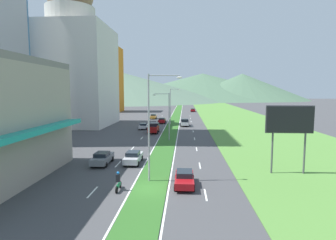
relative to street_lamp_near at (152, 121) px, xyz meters
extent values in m
plane|color=#424244|center=(0.02, -2.28, -6.17)|extent=(600.00, 600.00, 0.00)
cube|color=#2D6023|center=(0.02, 57.72, -6.14)|extent=(3.20, 240.00, 0.06)
cube|color=#518438|center=(20.62, 57.72, -6.14)|extent=(24.00, 240.00, 0.06)
cube|color=silver|center=(-5.08, -3.33, -6.16)|extent=(0.16, 2.80, 0.01)
cube|color=silver|center=(-5.08, 6.14, -6.16)|extent=(0.16, 2.80, 0.01)
cube|color=silver|center=(-5.08, 15.62, -6.16)|extent=(0.16, 2.80, 0.01)
cube|color=silver|center=(-5.08, 25.09, -6.16)|extent=(0.16, 2.80, 0.01)
cube|color=silver|center=(-5.08, 34.57, -6.16)|extent=(0.16, 2.80, 0.01)
cube|color=silver|center=(-5.08, 44.04, -6.16)|extent=(0.16, 2.80, 0.01)
cube|color=silver|center=(-5.08, 53.52, -6.16)|extent=(0.16, 2.80, 0.01)
cube|color=silver|center=(-5.08, 62.99, -6.16)|extent=(0.16, 2.80, 0.01)
cube|color=silver|center=(-5.08, 72.46, -6.16)|extent=(0.16, 2.80, 0.01)
cube|color=silver|center=(5.12, -3.33, -6.16)|extent=(0.16, 2.80, 0.01)
cube|color=silver|center=(5.12, 6.14, -6.16)|extent=(0.16, 2.80, 0.01)
cube|color=silver|center=(5.12, 15.62, -6.16)|extent=(0.16, 2.80, 0.01)
cube|color=silver|center=(5.12, 25.09, -6.16)|extent=(0.16, 2.80, 0.01)
cube|color=silver|center=(5.12, 34.57, -6.16)|extent=(0.16, 2.80, 0.01)
cube|color=silver|center=(5.12, 44.04, -6.16)|extent=(0.16, 2.80, 0.01)
cube|color=silver|center=(5.12, 53.52, -6.16)|extent=(0.16, 2.80, 0.01)
cube|color=silver|center=(5.12, 62.99, -6.16)|extent=(0.16, 2.80, 0.01)
cube|color=silver|center=(5.12, 72.46, -6.16)|extent=(0.16, 2.80, 0.01)
cube|color=silver|center=(-1.73, 57.72, -6.16)|extent=(0.16, 240.00, 0.01)
cube|color=silver|center=(1.77, 57.72, -6.16)|extent=(0.16, 240.00, 0.01)
cube|color=teal|center=(-11.34, -2.57, -0.85)|extent=(2.82, 18.98, 0.66)
cube|color=silver|center=(-26.41, 44.56, 6.67)|extent=(19.80, 19.80, 25.68)
cylinder|color=beige|center=(-26.41, 44.56, 21.89)|extent=(12.47, 12.47, 4.75)
cube|color=orange|center=(-30.85, 90.95, 7.62)|extent=(12.39, 12.39, 27.59)
cone|color=#516B56|center=(-58.32, 221.21, 7.20)|extent=(195.06, 195.06, 26.74)
cone|color=#47664C|center=(22.95, 288.63, 8.08)|extent=(219.49, 219.49, 28.51)
cone|color=#47664C|center=(59.83, 251.02, 6.76)|extent=(125.08, 125.08, 25.87)
cylinder|color=#99999E|center=(-0.34, -0.03, -0.77)|extent=(0.18, 0.18, 10.79)
cylinder|color=#99999E|center=(1.18, 0.09, 4.47)|extent=(3.05, 0.33, 0.10)
ellipsoid|color=silver|center=(2.69, 0.21, 4.27)|extent=(0.56, 0.28, 0.20)
cylinder|color=#99999E|center=(0.36, 22.91, -1.80)|extent=(0.18, 0.18, 8.73)
cylinder|color=#99999E|center=(-0.99, 22.82, 2.41)|extent=(2.70, 0.29, 0.10)
ellipsoid|color=silver|center=(-2.33, 22.73, 2.21)|extent=(0.56, 0.28, 0.20)
cylinder|color=#99999E|center=(-0.64, 45.85, -1.32)|extent=(0.18, 0.18, 9.70)
cylinder|color=#99999E|center=(0.54, 45.97, 3.39)|extent=(2.37, 0.33, 0.10)
ellipsoid|color=silver|center=(1.72, 46.08, 3.19)|extent=(0.56, 0.28, 0.20)
cylinder|color=#4C4C51|center=(12.87, 3.43, -3.85)|extent=(0.20, 0.20, 4.64)
cylinder|color=#4C4C51|center=(16.35, 3.43, -3.85)|extent=(0.20, 0.20, 4.64)
cube|color=black|center=(14.61, 3.33, -0.11)|extent=(4.97, 0.16, 2.84)
cube|color=#4C4C51|center=(14.61, 3.45, -0.11)|extent=(5.17, 0.08, 3.04)
cube|color=slate|center=(-7.02, 6.07, -5.47)|extent=(1.82, 4.67, 0.75)
cube|color=black|center=(-7.02, 5.88, -4.86)|extent=(1.56, 2.05, 0.46)
cylinder|color=black|center=(-7.90, 7.51, -5.85)|extent=(0.22, 0.64, 0.64)
cylinder|color=black|center=(-6.15, 7.51, -5.85)|extent=(0.22, 0.64, 0.64)
cylinder|color=black|center=(-7.90, 4.62, -5.85)|extent=(0.22, 0.64, 0.64)
cylinder|color=black|center=(-6.15, 4.62, -5.85)|extent=(0.22, 0.64, 0.64)
cube|color=#C6842D|center=(-6.98, 61.28, -5.48)|extent=(1.72, 4.60, 0.73)
cube|color=black|center=(-6.98, 61.10, -4.85)|extent=(1.48, 2.02, 0.53)
cylinder|color=black|center=(-7.81, 62.71, -5.85)|extent=(0.22, 0.64, 0.64)
cylinder|color=black|center=(-6.16, 62.71, -5.85)|extent=(0.22, 0.64, 0.64)
cylinder|color=black|center=(-7.81, 59.86, -5.85)|extent=(0.22, 0.64, 0.64)
cylinder|color=black|center=(-6.16, 59.86, -5.85)|extent=(0.22, 0.64, 0.64)
cube|color=silver|center=(-6.62, 37.61, -5.54)|extent=(1.77, 4.14, 0.62)
cube|color=black|center=(-6.62, 37.44, -4.99)|extent=(1.53, 1.82, 0.49)
cylinder|color=black|center=(-7.47, 38.89, -5.85)|extent=(0.22, 0.64, 0.64)
cylinder|color=black|center=(-5.77, 38.89, -5.85)|extent=(0.22, 0.64, 0.64)
cylinder|color=black|center=(-7.47, 36.32, -5.85)|extent=(0.22, 0.64, 0.64)
cylinder|color=black|center=(-5.77, 36.32, -5.85)|extent=(0.22, 0.64, 0.64)
cube|color=maroon|center=(-3.22, 49.72, -5.46)|extent=(1.85, 4.25, 0.78)
cube|color=black|center=(-3.22, 49.55, -4.87)|extent=(1.59, 1.87, 0.41)
cylinder|color=black|center=(-4.10, 51.03, -5.85)|extent=(0.22, 0.64, 0.64)
cylinder|color=black|center=(-2.33, 51.03, -5.85)|extent=(0.22, 0.64, 0.64)
cylinder|color=black|center=(-4.10, 48.40, -5.85)|extent=(0.22, 0.64, 0.64)
cylinder|color=black|center=(-2.33, 48.40, -5.85)|extent=(0.22, 0.64, 0.64)
cube|color=#B2B2B7|center=(-3.26, 6.80, -5.50)|extent=(1.80, 4.65, 0.70)
cube|color=black|center=(-3.26, 6.61, -4.89)|extent=(1.55, 2.05, 0.51)
cylinder|color=black|center=(-4.12, 8.24, -5.85)|extent=(0.22, 0.64, 0.64)
cylinder|color=black|center=(-2.39, 8.24, -5.85)|extent=(0.22, 0.64, 0.64)
cylinder|color=black|center=(-4.12, 5.36, -5.85)|extent=(0.22, 0.64, 0.64)
cylinder|color=black|center=(-2.39, 5.36, -5.85)|extent=(0.22, 0.64, 0.64)
cube|color=maroon|center=(6.69, 92.57, -5.53)|extent=(1.85, 4.29, 0.63)
cube|color=black|center=(6.69, 92.75, -4.99)|extent=(1.59, 1.89, 0.44)
cylinder|color=black|center=(7.58, 91.25, -5.85)|extent=(0.22, 0.64, 0.64)
cylinder|color=black|center=(5.80, 91.25, -5.85)|extent=(0.22, 0.64, 0.64)
cylinder|color=black|center=(7.58, 93.90, -5.85)|extent=(0.22, 0.64, 0.64)
cylinder|color=black|center=(5.80, 93.90, -5.85)|extent=(0.22, 0.64, 0.64)
cube|color=maroon|center=(3.23, -1.19, -5.53)|extent=(1.76, 4.45, 0.63)
cube|color=black|center=(3.23, -1.01, -4.97)|extent=(1.52, 1.96, 0.49)
cylinder|color=black|center=(4.08, -2.57, -5.85)|extent=(0.22, 0.64, 0.64)
cylinder|color=black|center=(2.39, -2.57, -5.85)|extent=(0.22, 0.64, 0.64)
cylinder|color=black|center=(4.08, 0.19, -5.85)|extent=(0.22, 0.64, 0.64)
cylinder|color=black|center=(2.39, 0.19, -5.85)|extent=(0.22, 0.64, 0.64)
cube|color=silver|center=(3.24, 44.06, -5.37)|extent=(2.00, 5.40, 0.80)
cube|color=black|center=(3.24, 42.46, -4.57)|extent=(1.84, 2.00, 0.80)
cube|color=silver|center=(4.18, 45.16, -4.75)|extent=(0.10, 3.20, 0.44)
cube|color=silver|center=(2.30, 45.16, -4.75)|extent=(0.10, 3.20, 0.44)
cube|color=silver|center=(3.24, 46.71, -4.75)|extent=(1.84, 0.10, 0.44)
cylinder|color=black|center=(4.20, 42.44, -5.77)|extent=(0.26, 0.80, 0.80)
cylinder|color=black|center=(2.28, 42.44, -5.77)|extent=(0.26, 0.80, 0.80)
cylinder|color=black|center=(4.20, 45.68, -5.77)|extent=(0.26, 0.80, 0.80)
cylinder|color=black|center=(2.28, 45.68, -5.77)|extent=(0.26, 0.80, 0.80)
cube|color=maroon|center=(-3.55, 31.80, -5.37)|extent=(2.00, 5.40, 0.80)
cube|color=black|center=(-3.55, 33.40, -4.57)|extent=(1.84, 2.00, 0.80)
cube|color=maroon|center=(-4.49, 30.70, -4.75)|extent=(0.10, 3.20, 0.44)
cube|color=maroon|center=(-2.61, 30.70, -4.75)|extent=(0.10, 3.20, 0.44)
cube|color=maroon|center=(-3.55, 29.15, -4.75)|extent=(1.84, 0.10, 0.44)
cylinder|color=black|center=(-4.51, 33.42, -5.77)|extent=(0.26, 0.80, 0.80)
cylinder|color=black|center=(-2.59, 33.42, -5.77)|extent=(0.26, 0.80, 0.80)
cylinder|color=black|center=(-4.51, 30.18, -5.77)|extent=(0.26, 0.80, 0.80)
cylinder|color=black|center=(-2.59, 30.18, -5.77)|extent=(0.26, 0.80, 0.80)
cylinder|color=black|center=(-2.83, -2.04, -5.87)|extent=(0.10, 0.60, 0.60)
cylinder|color=black|center=(-2.83, -3.44, -5.87)|extent=(0.12, 0.60, 0.60)
cube|color=#0C5128|center=(-2.83, -2.74, -5.69)|extent=(0.20, 1.12, 0.25)
ellipsoid|color=#0C5128|center=(-2.83, -2.54, -5.34)|extent=(0.24, 0.44, 0.24)
cube|color=black|center=(-2.83, -2.84, -4.97)|extent=(0.36, 0.28, 0.70)
sphere|color=blue|center=(-2.83, -2.79, -4.50)|extent=(0.26, 0.26, 0.26)
camera|label=1|loc=(3.24, -26.79, 3.00)|focal=29.24mm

